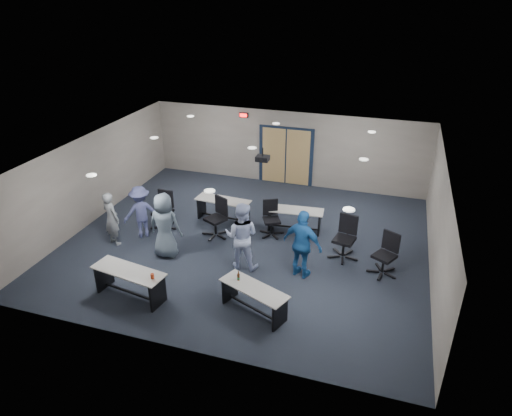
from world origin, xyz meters
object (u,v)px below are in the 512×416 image
(person_plaid, at_px, (165,225))
(person_gray, at_px, (111,218))
(table_front_right, at_px, (254,295))
(chair_back_b, at_px, (215,218))
(table_back_right, at_px, (295,216))
(table_back_left, at_px, (223,206))
(chair_back_a, at_px, (163,211))
(person_back, at_px, (141,212))
(person_lightblue, at_px, (242,236))
(person_navy, at_px, (303,244))
(chair_back_d, at_px, (344,238))
(chair_back_c, at_px, (272,219))
(table_front_left, at_px, (130,279))
(chair_loose_right, at_px, (385,255))

(person_plaid, bearing_deg, person_gray, -6.71)
(table_front_right, height_order, chair_back_b, chair_back_b)
(table_back_right, bearing_deg, table_back_left, 175.63)
(chair_back_a, relative_size, person_gray, 0.74)
(table_back_right, height_order, person_back, person_back)
(table_front_right, relative_size, chair_back_b, 1.47)
(chair_back_b, xyz_separation_m, person_lightblue, (1.26, -1.30, 0.32))
(person_gray, xyz_separation_m, person_navy, (5.45, 0.02, 0.12))
(chair_back_d, bearing_deg, chair_back_c, 175.96)
(table_front_right, height_order, chair_back_a, chair_back_a)
(table_back_right, relative_size, chair_back_b, 1.46)
(table_back_left, xyz_separation_m, person_plaid, (-0.72, -2.40, 0.44))
(table_front_left, height_order, person_gray, person_gray)
(table_back_right, xyz_separation_m, chair_back_a, (-3.81, -1.07, 0.12))
(person_plaid, bearing_deg, person_lightblue, 179.72)
(person_gray, height_order, person_lightblue, person_lightblue)
(table_front_left, height_order, chair_back_b, chair_back_b)
(chair_back_d, bearing_deg, person_gray, -157.79)
(chair_loose_right, xyz_separation_m, person_plaid, (-5.69, -0.85, 0.35))
(chair_back_b, relative_size, chair_loose_right, 1.05)
(person_plaid, bearing_deg, chair_back_a, -61.60)
(table_front_right, xyz_separation_m, chair_back_b, (-2.13, 2.99, 0.13))
(table_front_left, bearing_deg, chair_back_d, 44.45)
(chair_back_c, height_order, person_plaid, person_plaid)
(table_front_left, height_order, table_back_left, table_front_left)
(chair_back_b, xyz_separation_m, person_back, (-2.04, -0.65, 0.20))
(chair_back_c, relative_size, chair_back_d, 0.88)
(person_lightblue, bearing_deg, chair_back_b, -49.64)
(table_back_right, relative_size, person_back, 1.09)
(person_plaid, bearing_deg, chair_back_b, -124.78)
(table_back_right, bearing_deg, chair_back_d, -39.35)
(chair_back_a, height_order, chair_loose_right, chair_back_a)
(person_gray, distance_m, person_plaid, 1.75)
(chair_back_d, relative_size, person_gray, 0.76)
(chair_back_b, bearing_deg, table_back_right, 52.69)
(table_back_right, height_order, person_plaid, person_plaid)
(chair_back_a, bearing_deg, table_front_left, -72.67)
(chair_back_a, distance_m, chair_back_c, 3.29)
(chair_back_c, distance_m, person_gray, 4.55)
(chair_back_b, bearing_deg, person_gray, -127.05)
(person_back, bearing_deg, table_back_right, 162.43)
(table_front_left, distance_m, chair_back_d, 5.59)
(table_front_left, relative_size, table_back_right, 1.10)
(table_front_right, relative_size, person_back, 1.10)
(table_back_left, relative_size, person_back, 1.11)
(table_front_left, relative_size, person_back, 1.20)
(table_front_right, xyz_separation_m, chair_back_a, (-3.81, 2.94, 0.12))
(table_front_left, bearing_deg, person_back, 123.70)
(table_back_left, bearing_deg, chair_back_b, -77.57)
(chair_back_c, bearing_deg, table_front_left, -148.83)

